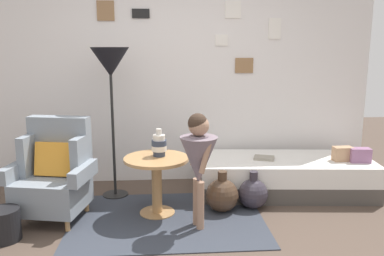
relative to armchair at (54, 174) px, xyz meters
The scene contains 14 objects.
gallery_wall 1.82m from the armchair, 42.58° to the left, with size 4.80×0.12×2.60m.
rug 1.17m from the armchair, ahead, with size 1.83×1.33×0.01m, color #333842.
armchair is the anchor object (origin of this frame).
daybed 2.48m from the armchair, 11.33° to the left, with size 1.96×0.96×0.40m.
pillow_head 3.19m from the armchair, ahead, with size 0.22×0.12×0.15m, color gray.
pillow_mid 3.04m from the armchair, ahead, with size 0.21×0.12×0.16m, color tan.
side_table 0.98m from the armchair, ahead, with size 0.63×0.63×0.58m.
vase_striped 1.04m from the armchair, ahead, with size 0.15×0.15×0.27m.
floor_lamp 1.22m from the armchair, 46.15° to the left, with size 0.40×0.40×1.63m.
person_child 1.42m from the armchair, 13.81° to the right, with size 0.34×0.34×1.07m.
book_on_daybed 2.22m from the armchair, 12.39° to the left, with size 0.22×0.16×0.03m, color gray.
demijohn_near 1.65m from the armchair, ahead, with size 0.33×0.33×0.42m.
demijohn_far 1.98m from the armchair, ahead, with size 0.31×0.31×0.39m.
magazine_basket 0.64m from the armchair, 126.00° to the right, with size 0.28×0.28×0.28m, color black.
Camera 1 is at (-0.14, -2.88, 1.64)m, focal length 37.31 mm.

